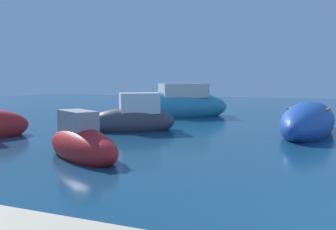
{
  "coord_description": "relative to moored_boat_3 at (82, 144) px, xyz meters",
  "views": [
    {
      "loc": [
        -1.99,
        -5.07,
        1.97
      ],
      "look_at": [
        -7.9,
        9.8,
        0.45
      ],
      "focal_mm": 37.77,
      "sensor_mm": 36.0,
      "label": 1
    }
  ],
  "objects": [
    {
      "name": "moored_boat_6",
      "position": [
        -1.07,
        5.03,
        0.11
      ],
      "size": [
        3.64,
        3.07,
        1.78
      ],
      "rotation": [
        0.0,
        0.0,
        3.74
      ],
      "color": "#3F3F47",
      "rests_on": "ground"
    },
    {
      "name": "moored_boat_5",
      "position": [
        5.49,
        6.71,
        0.08
      ],
      "size": [
        2.58,
        5.76,
        1.57
      ],
      "rotation": [
        0.0,
        0.0,
        4.56
      ],
      "color": "#1E479E",
      "rests_on": "ground"
    },
    {
      "name": "moored_boat_4",
      "position": [
        -1.51,
        11.06,
        0.27
      ],
      "size": [
        6.27,
        5.46,
        2.28
      ],
      "rotation": [
        0.0,
        0.0,
        3.79
      ],
      "color": "teal",
      "rests_on": "ground"
    },
    {
      "name": "moored_boat_3",
      "position": [
        0.0,
        0.0,
        0.0
      ],
      "size": [
        3.33,
        2.6,
        1.44
      ],
      "rotation": [
        0.0,
        0.0,
        5.75
      ],
      "color": "#B21E1E",
      "rests_on": "ground"
    }
  ]
}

